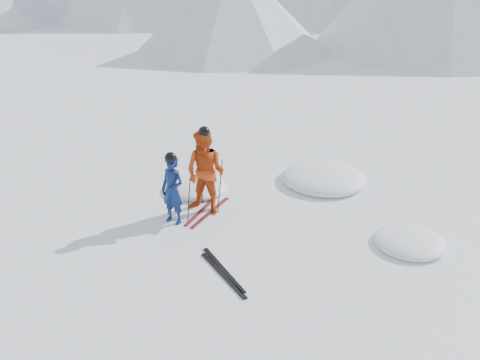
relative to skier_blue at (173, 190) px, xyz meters
The scene contains 12 objects.
ground 2.99m from the skier_blue, ahead, with size 160.00×160.00×0.00m, color white.
skier_blue is the anchor object (origin of this frame).
skier_red 0.89m from the skier_blue, 69.43° to the left, with size 0.98×0.76×2.01m, color #C83F10.
pole_blue_left 0.43m from the skier_blue, 153.43° to the left, with size 0.02×0.02×1.06m, color black.
pole_blue_right 0.44m from the skier_blue, 45.00° to the left, with size 0.02×0.02×1.06m, color black.
pole_red_left 1.07m from the skier_blue, 89.81° to the left, with size 0.02×0.02×1.34m, color black.
pole_red_right 1.14m from the skier_blue, 57.82° to the left, with size 0.02×0.02×1.34m, color black.
ski_worn_left 1.14m from the skier_blue, 77.22° to the left, with size 0.09×1.70×0.03m, color black.
ski_worn_right 1.20m from the skier_blue, 62.37° to the left, with size 0.09×1.70×0.03m, color black.
ski_loose_a 2.40m from the skier_blue, 24.50° to the right, with size 0.09×1.70×0.03m, color black.
ski_loose_b 2.55m from the skier_blue, 26.75° to the right, with size 0.09×1.70×0.03m, color black.
snow_lumps 3.68m from the skier_blue, 59.58° to the left, with size 6.95×4.24×0.50m.
Camera 1 is at (4.10, -7.83, 5.64)m, focal length 38.00 mm.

